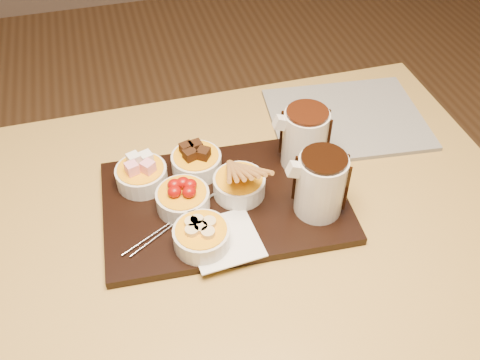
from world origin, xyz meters
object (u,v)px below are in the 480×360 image
object	(u,v)px
pitcher_dark_chocolate	(320,185)
newspaper	(346,119)
serving_board	(225,202)
bowl_strawberries	(183,200)
pitcher_milk_chocolate	(305,139)
dining_table	(217,253)

from	to	relation	value
pitcher_dark_chocolate	newspaper	distance (m)	0.31
serving_board	pitcher_dark_chocolate	distance (m)	0.19
bowl_strawberries	pitcher_dark_chocolate	world-z (taller)	pitcher_dark_chocolate
bowl_strawberries	pitcher_milk_chocolate	world-z (taller)	pitcher_milk_chocolate
pitcher_dark_chocolate	bowl_strawberries	bearing A→B (deg)	167.35
bowl_strawberries	pitcher_milk_chocolate	size ratio (longest dim) A/B	0.82
dining_table	serving_board	bearing A→B (deg)	50.19
newspaper	serving_board	bearing A→B (deg)	-145.40
dining_table	newspaper	distance (m)	0.43
serving_board	pitcher_milk_chocolate	xyz separation A→B (m)	(0.18, 0.06, 0.07)
newspaper	bowl_strawberries	bearing A→B (deg)	-150.28
bowl_strawberries	dining_table	bearing A→B (deg)	-33.13
dining_table	serving_board	distance (m)	0.12
dining_table	bowl_strawberries	distance (m)	0.15
pitcher_milk_chocolate	newspaper	size ratio (longest dim) A/B	0.36
pitcher_dark_chocolate	newspaper	world-z (taller)	pitcher_dark_chocolate
dining_table	pitcher_milk_chocolate	xyz separation A→B (m)	(0.21, 0.09, 0.18)
newspaper	dining_table	bearing A→B (deg)	-143.18
bowl_strawberries	pitcher_milk_chocolate	distance (m)	0.27
newspaper	pitcher_milk_chocolate	bearing A→B (deg)	-135.49
dining_table	bowl_strawberries	world-z (taller)	bowl_strawberries
pitcher_dark_chocolate	dining_table	bearing A→B (deg)	172.71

